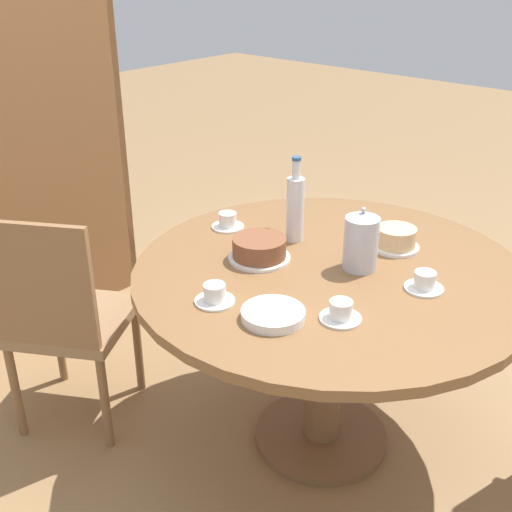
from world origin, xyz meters
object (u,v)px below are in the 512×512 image
at_px(coffee_pot, 361,241).
at_px(cup_c, 215,295).
at_px(cup_a, 228,222).
at_px(chair_b, 63,317).
at_px(cup_b, 341,312).
at_px(cake_main, 259,249).
at_px(cake_second, 396,239).
at_px(water_bottle, 295,207).
at_px(bookshelf, 23,170).
at_px(cup_d, 424,282).

relative_size(coffee_pot, cup_c, 1.77).
bearing_deg(cup_a, chair_b, 152.46).
bearing_deg(cup_b, cup_a, 69.21).
relative_size(cake_main, cake_second, 1.27).
bearing_deg(chair_b, cup_a, -148.68).
distance_m(water_bottle, cup_a, 0.30).
distance_m(cake_main, cup_c, 0.33).
xyz_separation_m(cake_second, cup_a, (-0.26, 0.59, -0.01)).
xyz_separation_m(bookshelf, cup_d, (0.24, -1.97, -0.00)).
distance_m(water_bottle, cup_b, 0.58).
height_order(cup_b, cup_d, same).
relative_size(chair_b, cup_d, 7.37).
bearing_deg(chair_b, cake_main, -173.04).
xyz_separation_m(bookshelf, water_bottle, (0.27, -1.43, 0.10)).
distance_m(bookshelf, cake_second, 1.80).
relative_size(water_bottle, cup_d, 2.55).
distance_m(cake_second, cup_c, 0.74).
distance_m(chair_b, coffee_pot, 1.14).
xyz_separation_m(cup_b, cup_d, (0.33, -0.09, 0.00)).
height_order(chair_b, cup_b, chair_b).
bearing_deg(cup_d, bookshelf, 97.06).
bearing_deg(cup_c, cup_a, 39.70).
bearing_deg(cup_b, water_bottle, 51.94).
height_order(bookshelf, cup_c, bookshelf).
relative_size(cup_c, cup_d, 1.00).
distance_m(coffee_pot, cup_a, 0.58).
relative_size(bookshelf, water_bottle, 5.01).
bearing_deg(cup_b, cake_second, 13.71).
height_order(cake_second, cup_d, cake_second).
relative_size(coffee_pot, cake_second, 1.29).
bearing_deg(cup_d, cup_c, 138.48).
relative_size(water_bottle, cake_main, 1.47).
height_order(cake_second, cup_c, cake_second).
distance_m(bookshelf, cup_c, 1.55).
xyz_separation_m(chair_b, cup_c, (0.14, -0.67, 0.28)).
bearing_deg(cake_main, cup_a, 65.04).
bearing_deg(cup_c, bookshelf, 80.52).
bearing_deg(water_bottle, cup_c, -168.86).
relative_size(coffee_pot, cup_b, 1.77).
relative_size(cake_second, cup_c, 1.37).
relative_size(chair_b, cake_second, 5.38).
relative_size(bookshelf, cake_second, 9.35).
height_order(coffee_pot, cake_main, coffee_pot).
xyz_separation_m(coffee_pot, cup_c, (-0.49, 0.20, -0.08)).
distance_m(bookshelf, cake_main, 1.44).
xyz_separation_m(water_bottle, cup_c, (-0.52, -0.10, -0.11)).
xyz_separation_m(bookshelf, cup_c, (-0.26, -1.53, -0.00)).
bearing_deg(cup_c, cup_b, -63.71).
height_order(coffee_pot, cup_c, coffee_pot).
bearing_deg(water_bottle, chair_b, 139.38).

